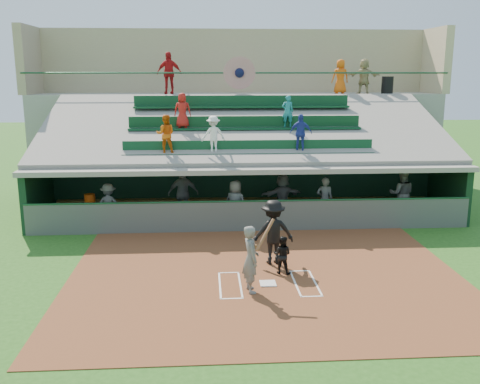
{
  "coord_description": "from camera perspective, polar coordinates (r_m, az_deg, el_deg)",
  "views": [
    {
      "loc": [
        -1.64,
        -13.49,
        5.61
      ],
      "look_at": [
        -0.53,
        3.5,
        1.8
      ],
      "focal_mm": 40.0,
      "sensor_mm": 36.0,
      "label": 1
    }
  ],
  "objects": [
    {
      "name": "dugout_bench",
      "position": [
        22.24,
        0.37,
        -1.28
      ],
      "size": [
        15.33,
        1.16,
        0.46
      ],
      "primitive_type": "cube",
      "rotation": [
        0.0,
        0.0,
        -0.05
      ],
      "color": "olive",
      "rests_on": "dugout_floor"
    },
    {
      "name": "grandstand",
      "position": [
        24.28,
        0.14,
        4.69
      ],
      "size": [
        20.4,
        10.4,
        7.8
      ],
      "color": "#525752",
      "rests_on": "ground"
    },
    {
      "name": "home_plate",
      "position": [
        14.69,
        2.99,
        -9.71
      ],
      "size": [
        0.43,
        0.43,
        0.03
      ],
      "primitive_type": "cube",
      "color": "white",
      "rests_on": "dirt_slab"
    },
    {
      "name": "concourse_slab",
      "position": [
        27.24,
        -0.27,
        5.63
      ],
      "size": [
        20.0,
        3.0,
        4.6
      ],
      "primitive_type": "cube",
      "color": "gray",
      "rests_on": "ground"
    },
    {
      "name": "dugout_player_c",
      "position": [
        19.71,
        -0.5,
        -1.22
      ],
      "size": [
        1.0,
        0.89,
        1.72
      ],
      "primitive_type": "imported",
      "rotation": [
        0.0,
        0.0,
        2.63
      ],
      "color": "#51534F",
      "rests_on": "dugout_floor"
    },
    {
      "name": "dirt_slab",
      "position": [
        15.16,
        2.77,
        -9.08
      ],
      "size": [
        11.0,
        9.0,
        0.02
      ],
      "primitive_type": "cube",
      "color": "brown",
      "rests_on": "ground"
    },
    {
      "name": "home_umpire",
      "position": [
        15.92,
        3.54,
        -4.27
      ],
      "size": [
        1.33,
        0.87,
        1.94
      ],
      "primitive_type": "imported",
      "rotation": [
        0.0,
        0.0,
        3.26
      ],
      "color": "black",
      "rests_on": "dirt_slab"
    },
    {
      "name": "dugout_player_b",
      "position": [
        20.76,
        -6.07,
        -0.18
      ],
      "size": [
        1.2,
        0.57,
        2.0
      ],
      "primitive_type": "imported",
      "rotation": [
        0.0,
        0.0,
        3.21
      ],
      "color": "#5A5D58",
      "rests_on": "dugout_floor"
    },
    {
      "name": "batter_at_plate",
      "position": [
        13.9,
        1.18,
        -7.12
      ],
      "size": [
        0.89,
        0.78,
        1.95
      ],
      "color": "#565854",
      "rests_on": "dirt_slab"
    },
    {
      "name": "ground",
      "position": [
        14.7,
        2.99,
        -9.84
      ],
      "size": [
        100.0,
        100.0,
        0.0
      ],
      "primitive_type": "plane",
      "color": "#235417",
      "rests_on": "ground"
    },
    {
      "name": "dugout_floor",
      "position": [
        21.06,
        0.86,
        -2.78
      ],
      "size": [
        16.0,
        3.5,
        0.04
      ],
      "primitive_type": "cube",
      "color": "gray",
      "rests_on": "ground"
    },
    {
      "name": "dugout_player_f",
      "position": [
        21.68,
        16.85,
        -0.19
      ],
      "size": [
        1.11,
        0.97,
        1.94
      ],
      "primitive_type": "imported",
      "rotation": [
        0.0,
        0.0,
        2.85
      ],
      "color": "#565954",
      "rests_on": "dugout_floor"
    },
    {
      "name": "concourse_staff_c",
      "position": [
        27.37,
        13.09,
        11.94
      ],
      "size": [
        1.62,
        0.76,
        1.68
      ],
      "primitive_type": "imported",
      "rotation": [
        0.0,
        0.0,
        2.97
      ],
      "color": "tan",
      "rests_on": "concourse_slab"
    },
    {
      "name": "dugout_player_d",
      "position": [
        20.89,
        4.54,
        -0.41
      ],
      "size": [
        1.71,
        0.89,
        1.76
      ],
      "primitive_type": "imported",
      "rotation": [
        0.0,
        0.0,
        3.38
      ],
      "color": "#595B56",
      "rests_on": "dugout_floor"
    },
    {
      "name": "trash_bin",
      "position": [
        27.18,
        15.44,
        10.92
      ],
      "size": [
        0.56,
        0.56,
        0.83
      ],
      "primitive_type": "cylinder",
      "color": "black",
      "rests_on": "concourse_slab"
    },
    {
      "name": "dugout_player_a",
      "position": [
        20.46,
        -13.83,
        -1.29
      ],
      "size": [
        1.02,
        0.6,
        1.57
      ],
      "primitive_type": "imported",
      "rotation": [
        0.0,
        0.0,
        3.13
      ],
      "color": "#5E615B",
      "rests_on": "dugout_floor"
    },
    {
      "name": "dugout_player_e",
      "position": [
        20.58,
        9.02,
        -0.79
      ],
      "size": [
        0.7,
        0.55,
        1.71
      ],
      "primitive_type": "imported",
      "rotation": [
        0.0,
        0.0,
        2.9
      ],
      "color": "#565954",
      "rests_on": "dugout_floor"
    },
    {
      "name": "concourse_staff_b",
      "position": [
        26.73,
        10.65,
        12.0
      ],
      "size": [
        0.8,
        0.52,
        1.64
      ],
      "primitive_type": "imported",
      "rotation": [
        0.0,
        0.0,
        3.14
      ],
      "color": "#E2580D",
      "rests_on": "concourse_slab"
    },
    {
      "name": "white_table",
      "position": [
        21.02,
        -15.58,
        -2.24
      ],
      "size": [
        0.84,
        0.66,
        0.7
      ],
      "primitive_type": "cube",
      "rotation": [
        0.0,
        0.0,
        -0.08
      ],
      "color": "silver",
      "rests_on": "dugout_floor"
    },
    {
      "name": "water_cooler",
      "position": [
        20.92,
        -15.73,
        -0.76
      ],
      "size": [
        0.4,
        0.4,
        0.4
      ],
      "primitive_type": "cylinder",
      "color": "#E34D0D",
      "rests_on": "white_table"
    },
    {
      "name": "batters_box_chalk",
      "position": [
        14.69,
        2.99,
        -9.75
      ],
      "size": [
        2.65,
        1.85,
        0.01
      ],
      "color": "silver",
      "rests_on": "dirt_slab"
    },
    {
      "name": "concourse_staff_a",
      "position": [
        26.26,
        -7.56,
        12.46
      ],
      "size": [
        1.24,
        0.72,
        1.98
      ],
      "primitive_type": "imported",
      "rotation": [
        0.0,
        0.0,
        3.36
      ],
      "color": "red",
      "rests_on": "concourse_slab"
    },
    {
      "name": "catcher",
      "position": [
        15.28,
        4.51,
        -6.7
      ],
      "size": [
        0.65,
        0.58,
        1.1
      ],
      "primitive_type": "imported",
      "rotation": [
        0.0,
        0.0,
        2.77
      ],
      "color": "black",
      "rests_on": "dirt_slab"
    }
  ]
}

